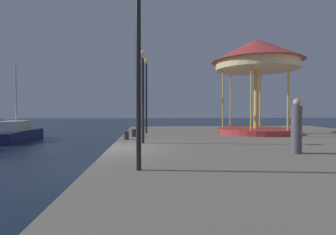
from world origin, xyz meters
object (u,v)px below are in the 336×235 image
Objects in this scene: sailboat_navy at (14,133)px; person_near_carousel at (297,128)px; lamp_post_near_edge at (138,38)px; carousel at (256,63)px; lamp_post_far_end at (146,83)px; lamp_post_mid_promenade at (143,79)px; bollard_north at (126,135)px; bollard_center at (134,133)px.

sailboat_navy is 18.46m from person_near_carousel.
lamp_post_near_edge reaches higher than sailboat_navy.
carousel is 1.25× the size of lamp_post_far_end.
sailboat_navy is 16.68m from lamp_post_near_edge.
lamp_post_mid_promenade is at bearing 90.11° from lamp_post_near_edge.
bollard_north is 0.22× the size of person_near_carousel.
person_near_carousel is (5.69, -5.76, 0.65)m from bollard_center.
sailboat_navy reaches higher than bollard_center.
carousel is 9.18m from bollard_north.
lamp_post_mid_promenade is 3.06m from bollard_north.
lamp_post_far_end is (9.56, -3.23, 3.39)m from sailboat_navy.
carousel reaches higher than lamp_post_near_edge.
sailboat_navy is 13.46× the size of bollard_north.
sailboat_navy is at bearing 138.87° from lamp_post_mid_promenade.
lamp_post_far_end is 11.57× the size of bollard_center.
lamp_post_mid_promenade is 2.19× the size of person_near_carousel.
bollard_center is at bearing 94.18° from lamp_post_near_edge.
sailboat_navy is at bearing 166.49° from carousel.
lamp_post_mid_promenade is (-6.84, -4.35, -1.58)m from carousel.
sailboat_navy is 17.38m from carousel.
lamp_post_mid_promenade reaches higher than person_near_carousel.
sailboat_navy reaches higher than person_near_carousel.
lamp_post_near_edge is at bearing -90.50° from lamp_post_far_end.
carousel is at bearing 20.64° from bollard_north.
bollard_center is at bearing 101.42° from lamp_post_mid_promenade.
lamp_post_mid_promenade is at bearing -60.12° from bollard_north.
bollard_north is at bearing -159.36° from carousel.
lamp_post_near_edge is 11.64× the size of bollard_center.
sailboat_navy is at bearing 125.47° from lamp_post_near_edge.
carousel is 11.66m from lamp_post_near_edge.
sailboat_navy is at bearing 141.73° from bollard_north.
bollard_north and bollard_center have the same top height.
sailboat_navy reaches higher than lamp_post_mid_promenade.
lamp_post_near_edge is 10.07m from lamp_post_far_end.
lamp_post_far_end is at bearing 88.88° from lamp_post_mid_promenade.
bollard_center is (-0.56, 2.77, -2.55)m from lamp_post_mid_promenade.
bollard_center is (-0.66, -2.26, -2.93)m from lamp_post_far_end.
lamp_post_far_end is 9.74m from person_near_carousel.
carousel reaches higher than lamp_post_mid_promenade.
lamp_post_far_end is at bearing 174.21° from carousel.
sailboat_navy is 10.47m from bollard_center.
lamp_post_far_end is (-6.74, 0.68, -1.20)m from carousel.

